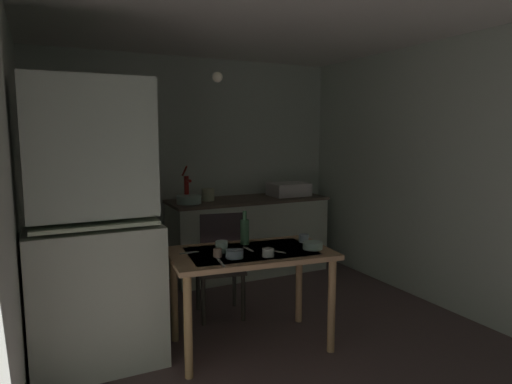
% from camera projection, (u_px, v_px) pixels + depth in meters
% --- Properties ---
extents(ground_plane, '(4.67, 4.67, 0.00)m').
position_uv_depth(ground_plane, '(268.00, 335.00, 3.53)').
color(ground_plane, brown).
extents(wall_back, '(3.51, 0.10, 2.42)m').
position_uv_depth(wall_back, '(192.00, 167.00, 5.05)').
color(wall_back, silver).
rests_on(wall_back, ground).
extents(wall_left, '(0.10, 3.77, 2.42)m').
position_uv_depth(wall_left, '(4.00, 199.00, 2.60)').
color(wall_left, beige).
rests_on(wall_left, ground).
extents(wall_right, '(0.10, 3.77, 2.42)m').
position_uv_depth(wall_right, '(434.00, 174.00, 4.13)').
color(wall_right, beige).
rests_on(wall_right, ground).
extents(ceiling_slab, '(3.51, 3.77, 0.10)m').
position_uv_depth(ceiling_slab, '(269.00, 11.00, 3.20)').
color(ceiling_slab, silver).
extents(hutch_cabinet, '(0.86, 0.49, 1.95)m').
position_uv_depth(hutch_cabinet, '(95.00, 236.00, 2.96)').
color(hutch_cabinet, beige).
rests_on(hutch_cabinet, ground).
extents(counter_cabinet, '(1.79, 0.64, 0.86)m').
position_uv_depth(counter_cabinet, '(248.00, 236.00, 5.06)').
color(counter_cabinet, beige).
rests_on(counter_cabinet, ground).
extents(sink_basin, '(0.44, 0.34, 0.15)m').
position_uv_depth(sink_basin, '(289.00, 189.00, 5.22)').
color(sink_basin, silver).
rests_on(sink_basin, counter_cabinet).
extents(hand_pump, '(0.05, 0.27, 0.39)m').
position_uv_depth(hand_pump, '(187.00, 186.00, 4.71)').
color(hand_pump, '#B21E19').
rests_on(hand_pump, counter_cabinet).
extents(mixing_bowl_counter, '(0.26, 0.26, 0.08)m').
position_uv_depth(mixing_bowl_counter, '(189.00, 200.00, 4.64)').
color(mixing_bowl_counter, '#ADD1C1').
rests_on(mixing_bowl_counter, counter_cabinet).
extents(stoneware_crock, '(0.14, 0.14, 0.13)m').
position_uv_depth(stoneware_crock, '(208.00, 195.00, 4.83)').
color(stoneware_crock, beige).
rests_on(stoneware_crock, counter_cabinet).
extents(dining_table, '(1.24, 0.80, 0.74)m').
position_uv_depth(dining_table, '(251.00, 264.00, 3.27)').
color(dining_table, tan).
rests_on(dining_table, ground).
extents(chair_far_side, '(0.47, 0.47, 0.94)m').
position_uv_depth(chair_far_side, '(221.00, 264.00, 3.78)').
color(chair_far_side, '#2B2721').
rests_on(chair_far_side, ground).
extents(serving_bowl_wide, '(0.12, 0.12, 0.05)m').
position_uv_depth(serving_bowl_wide, '(234.00, 254.00, 3.07)').
color(serving_bowl_wide, '#9EB2C6').
rests_on(serving_bowl_wide, dining_table).
extents(soup_bowl_small, '(0.15, 0.15, 0.05)m').
position_uv_depth(soup_bowl_small, '(313.00, 245.00, 3.31)').
color(soup_bowl_small, '#ADD1C1').
rests_on(soup_bowl_small, dining_table).
extents(mug_tall, '(0.08, 0.08, 0.06)m').
position_uv_depth(mug_tall, '(268.00, 252.00, 3.10)').
color(mug_tall, white).
rests_on(mug_tall, dining_table).
extents(teacup_mint, '(0.08, 0.08, 0.06)m').
position_uv_depth(teacup_mint, '(304.00, 238.00, 3.51)').
color(teacup_mint, '#9EB2C6').
rests_on(teacup_mint, dining_table).
extents(mug_dark, '(0.06, 0.06, 0.06)m').
position_uv_depth(mug_dark, '(218.00, 253.00, 3.09)').
color(mug_dark, tan).
rests_on(mug_dark, dining_table).
extents(teacup_cream, '(0.09, 0.09, 0.08)m').
position_uv_depth(teacup_cream, '(222.00, 247.00, 3.21)').
color(teacup_cream, '#ADD1C1').
rests_on(teacup_cream, dining_table).
extents(glass_bottle, '(0.07, 0.07, 0.26)m').
position_uv_depth(glass_bottle, '(245.00, 231.00, 3.43)').
color(glass_bottle, '#4C7F56').
rests_on(glass_bottle, dining_table).
extents(table_knife, '(0.05, 0.20, 0.00)m').
position_uv_depth(table_knife, '(221.00, 262.00, 2.96)').
color(table_knife, silver).
rests_on(table_knife, dining_table).
extents(teaspoon_near_bowl, '(0.02, 0.15, 0.00)m').
position_uv_depth(teaspoon_near_bowl, '(248.00, 249.00, 3.29)').
color(teaspoon_near_bowl, beige).
rests_on(teaspoon_near_bowl, dining_table).
extents(teaspoon_by_cup, '(0.14, 0.02, 0.00)m').
position_uv_depth(teaspoon_by_cup, '(189.00, 253.00, 3.19)').
color(teaspoon_by_cup, beige).
rests_on(teaspoon_by_cup, dining_table).
extents(serving_spoon, '(0.09, 0.13, 0.00)m').
position_uv_depth(serving_spoon, '(277.00, 251.00, 3.23)').
color(serving_spoon, beige).
rests_on(serving_spoon, dining_table).
extents(pendant_bulb, '(0.08, 0.08, 0.08)m').
position_uv_depth(pendant_bulb, '(217.00, 77.00, 3.38)').
color(pendant_bulb, '#F9EFCC').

